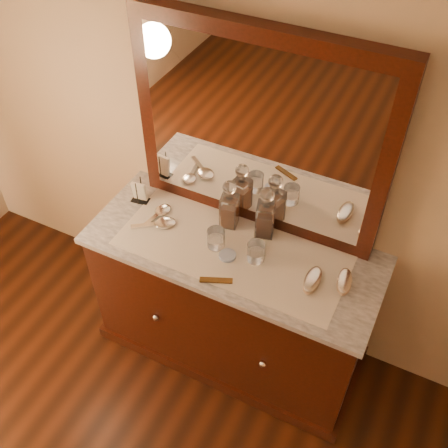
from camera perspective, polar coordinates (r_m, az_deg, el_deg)
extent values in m
plane|color=tan|center=(2.37, 4.36, 11.26)|extent=(4.50, 4.50, 0.00)
cube|color=black|center=(2.86, 0.91, -8.58)|extent=(1.40, 0.55, 0.82)
cube|color=black|center=(3.16, 0.83, -12.57)|extent=(1.46, 0.59, 0.08)
sphere|color=silver|center=(2.78, -7.38, -10.01)|extent=(0.04, 0.04, 0.04)
sphere|color=silver|center=(2.61, 4.21, -14.88)|extent=(0.04, 0.04, 0.04)
cube|color=white|center=(2.53, 1.01, -2.83)|extent=(1.44, 0.59, 0.03)
cube|color=black|center=(2.36, 3.81, 9.65)|extent=(1.20, 0.08, 1.00)
cube|color=white|center=(2.33, 3.46, 9.22)|extent=(1.06, 0.01, 0.86)
cube|color=silver|center=(2.50, 0.82, -2.87)|extent=(1.10, 0.45, 0.00)
cylinder|color=white|center=(2.47, 0.38, -3.44)|extent=(0.09, 0.09, 0.01)
cube|color=brown|center=(2.38, -0.86, -6.11)|extent=(0.15, 0.08, 0.01)
cube|color=black|center=(2.79, -9.02, 2.57)|extent=(0.10, 0.07, 0.01)
cylinder|color=black|center=(2.73, -9.42, 3.23)|extent=(0.01, 0.01, 0.14)
cylinder|color=black|center=(2.76, -8.93, 3.95)|extent=(0.01, 0.01, 0.14)
cube|color=white|center=(2.75, -9.16, 3.52)|extent=(0.08, 0.04, 0.11)
cube|color=#944415|center=(2.58, 0.58, 1.02)|extent=(0.08, 0.08, 0.12)
cube|color=white|center=(2.57, 0.58, 1.44)|extent=(0.10, 0.10, 0.17)
cylinder|color=white|center=(2.50, 0.60, 3.14)|extent=(0.04, 0.04, 0.03)
sphere|color=white|center=(2.46, 0.61, 3.99)|extent=(0.08, 0.08, 0.07)
cube|color=#944415|center=(2.54, 4.47, 0.05)|extent=(0.09, 0.09, 0.13)
cube|color=white|center=(2.52, 4.50, 0.49)|extent=(0.11, 0.11, 0.18)
cylinder|color=white|center=(2.45, 4.64, 2.29)|extent=(0.05, 0.05, 0.03)
sphere|color=white|center=(2.41, 4.71, 3.19)|extent=(0.09, 0.09, 0.07)
ellipsoid|color=tan|center=(2.39, 9.53, -6.17)|extent=(0.07, 0.16, 0.02)
ellipsoid|color=silver|center=(2.38, 9.59, -5.87)|extent=(0.07, 0.16, 0.02)
ellipsoid|color=tan|center=(2.42, 12.87, -6.24)|extent=(0.09, 0.16, 0.02)
ellipsoid|color=silver|center=(2.40, 12.94, -5.96)|extent=(0.09, 0.16, 0.02)
ellipsoid|color=silver|center=(2.70, -6.64, 1.54)|extent=(0.09, 0.11, 0.02)
cube|color=silver|center=(2.66, -7.82, 0.49)|extent=(0.04, 0.12, 0.01)
ellipsoid|color=silver|center=(2.63, -6.40, 0.12)|extent=(0.14, 0.14, 0.02)
cube|color=silver|center=(2.64, -8.52, -0.17)|extent=(0.13, 0.10, 0.01)
cylinder|color=white|center=(2.49, -0.88, -1.56)|extent=(0.09, 0.09, 0.10)
cylinder|color=white|center=(2.44, 3.50, -3.01)|extent=(0.09, 0.09, 0.10)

